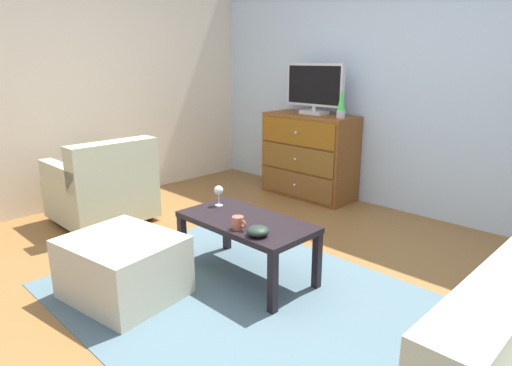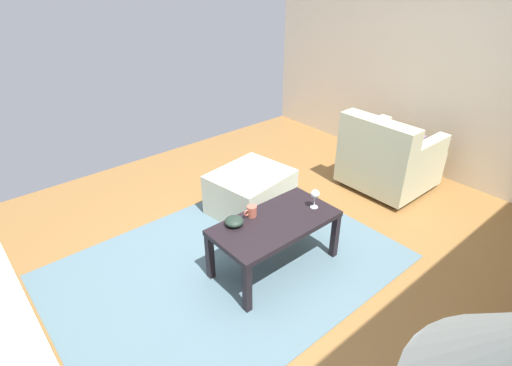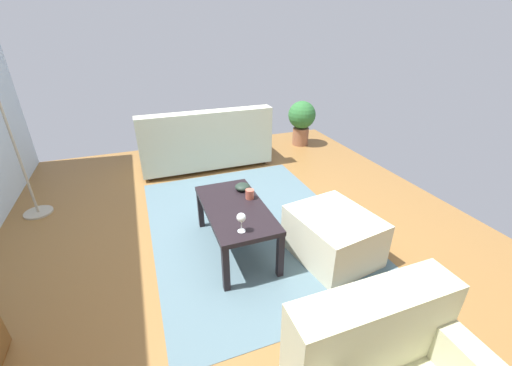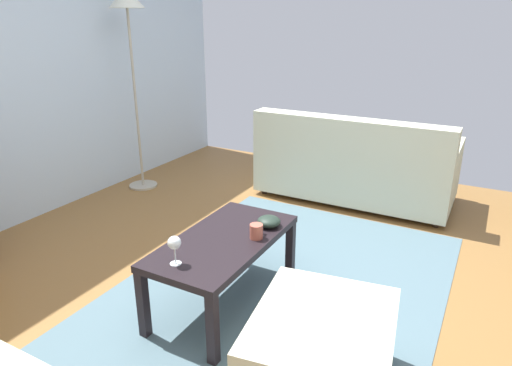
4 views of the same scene
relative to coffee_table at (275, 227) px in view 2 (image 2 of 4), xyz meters
name	(u,v)px [view 2 (image 2 of 4)]	position (x,y,z in m)	size (l,w,h in m)	color
ground_plane	(263,270)	(0.09, -0.03, -0.40)	(5.68, 4.90, 0.05)	brown
wall_plain_left	(460,52)	(-2.52, -0.03, 0.95)	(0.12, 4.90, 2.66)	beige
area_rug	(228,266)	(0.29, -0.23, -0.37)	(2.60, 1.90, 0.01)	#4C6670
coffee_table	(275,227)	(0.00, 0.00, 0.00)	(0.97, 0.50, 0.44)	black
wine_glass	(315,195)	(-0.36, 0.06, 0.17)	(0.07, 0.07, 0.16)	silver
mug	(251,211)	(0.10, -0.16, 0.10)	(0.11, 0.08, 0.09)	#AB5442
bowl_decorative	(234,221)	(0.27, -0.16, 0.09)	(0.14, 0.14, 0.06)	#1F2E25
armchair	(388,158)	(-1.76, -0.18, -0.04)	(0.80, 0.80, 0.81)	#332319
ottoman	(251,192)	(-0.38, -0.75, -0.18)	(0.70, 0.60, 0.40)	beige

